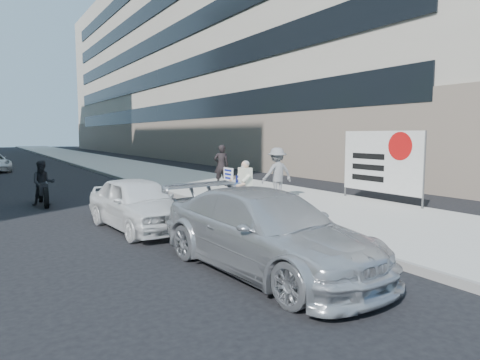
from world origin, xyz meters
TOP-DOWN VIEW (x-y plane):
  - ground at (0.00, 0.00)m, footprint 160.00×160.00m
  - near_sidewalk at (4.00, 20.00)m, footprint 5.00×120.00m
  - near_building at (17.00, 32.00)m, footprint 14.00×70.00m
  - seated_protester at (2.29, 3.32)m, footprint 0.83×1.12m
  - jogger at (3.77, 3.50)m, footprint 1.13×0.71m
  - pedestrian_woman at (3.97, 7.59)m, footprint 0.72×0.60m
  - protest_banner at (6.18, 1.35)m, footprint 0.08×3.06m
  - parked_sedan at (-0.50, -2.00)m, footprint 2.23×4.67m
  - white_sedan_near at (-1.29, 2.17)m, footprint 1.74×3.72m
  - motorcycle at (-2.76, 7.06)m, footprint 0.73×2.05m

SIDE VIEW (x-z plane):
  - ground at x=0.00m, z-range 0.00..0.00m
  - near_sidewalk at x=4.00m, z-range 0.00..0.15m
  - white_sedan_near at x=-1.29m, z-range 0.00..1.23m
  - motorcycle at x=-2.76m, z-range -0.08..1.35m
  - parked_sedan at x=-0.50m, z-range 0.00..1.31m
  - seated_protester at x=2.29m, z-range 0.22..1.53m
  - jogger at x=3.77m, z-range 0.15..1.82m
  - pedestrian_woman at x=3.97m, z-range 0.15..1.83m
  - protest_banner at x=6.18m, z-range 0.30..2.50m
  - near_building at x=17.00m, z-range 0.00..20.00m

